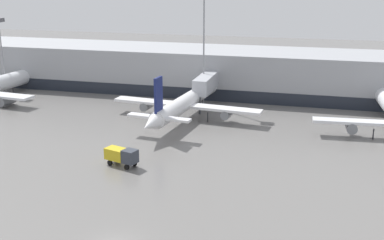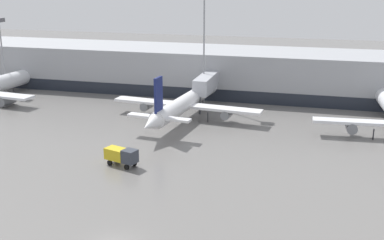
{
  "view_description": "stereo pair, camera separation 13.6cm",
  "coord_description": "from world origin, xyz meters",
  "views": [
    {
      "loc": [
        16.68,
        -35.4,
        23.45
      ],
      "look_at": [
        -0.85,
        30.68,
        3.0
      ],
      "focal_mm": 45.0,
      "sensor_mm": 36.0,
      "label": 1
    },
    {
      "loc": [
        16.81,
        -35.36,
        23.45
      ],
      "look_at": [
        -0.85,
        30.68,
        3.0
      ],
      "focal_mm": 45.0,
      "sensor_mm": 36.0,
      "label": 2
    }
  ],
  "objects": [
    {
      "name": "service_truck_0",
      "position": [
        -6.88,
        18.17,
        1.44
      ],
      "size": [
        4.78,
        2.91,
        2.39
      ],
      "rotation": [
        0.0,
        0.0,
        5.98
      ],
      "color": "gold",
      "rests_on": "ground_plane"
    },
    {
      "name": "terminal_building",
      "position": [
        -0.01,
        61.94,
        4.49
      ],
      "size": [
        160.0,
        26.15,
        9.0
      ],
      "color": "#9EA0A5",
      "rests_on": "ground_plane"
    },
    {
      "name": "apron_light_mast_1",
      "position": [
        -3.99,
        50.97,
        16.7
      ],
      "size": [
        1.8,
        1.8,
        21.65
      ],
      "color": "gray",
      "rests_on": "ground_plane"
    },
    {
      "name": "parked_jet_0",
      "position": [
        -4.75,
        40.9,
        2.82
      ],
      "size": [
        26.52,
        32.01,
        9.28
      ],
      "rotation": [
        0.0,
        0.0,
        1.47
      ],
      "color": "white",
      "rests_on": "ground_plane"
    },
    {
      "name": "apron_light_mast_4",
      "position": [
        -47.54,
        51.39,
        12.31
      ],
      "size": [
        1.8,
        1.8,
        15.26
      ],
      "color": "gray",
      "rests_on": "ground_plane"
    }
  ]
}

